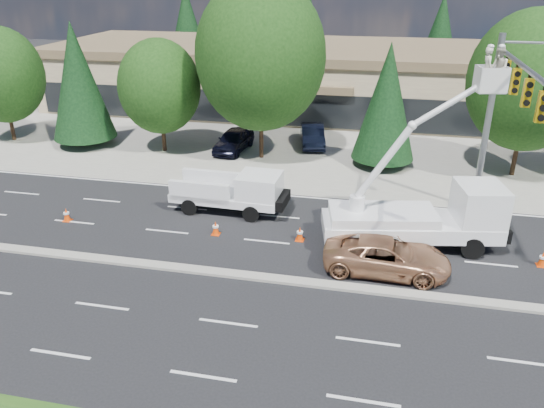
% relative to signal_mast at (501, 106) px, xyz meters
% --- Properties ---
extents(ground, '(140.00, 140.00, 0.00)m').
position_rel_signal_mast_xyz_m(ground, '(-10.03, -7.04, -6.06)').
color(ground, black).
rests_on(ground, ground).
extents(concrete_apron, '(140.00, 22.00, 0.01)m').
position_rel_signal_mast_xyz_m(concrete_apron, '(-10.03, 12.96, -6.05)').
color(concrete_apron, gray).
rests_on(concrete_apron, ground).
extents(road_median, '(120.00, 0.55, 0.12)m').
position_rel_signal_mast_xyz_m(road_median, '(-10.03, -7.04, -6.00)').
color(road_median, gray).
rests_on(road_median, ground).
extents(strip_mall, '(50.40, 15.40, 5.50)m').
position_rel_signal_mast_xyz_m(strip_mall, '(-10.03, 22.93, -3.23)').
color(strip_mall, '#9D876B').
rests_on(strip_mall, ground).
extents(tree_front_a, '(5.90, 5.90, 8.19)m').
position_rel_signal_mast_xyz_m(tree_front_a, '(-32.03, 7.96, -1.26)').
color(tree_front_a, '#332114').
rests_on(tree_front_a, ground).
extents(tree_front_b, '(4.37, 4.37, 8.62)m').
position_rel_signal_mast_xyz_m(tree_front_b, '(-26.03, 7.96, -1.43)').
color(tree_front_b, '#332114').
rests_on(tree_front_b, ground).
extents(tree_front_c, '(5.53, 5.53, 7.67)m').
position_rel_signal_mast_xyz_m(tree_front_c, '(-20.03, 7.96, -1.57)').
color(tree_front_c, '#332114').
rests_on(tree_front_c, ground).
extents(tree_front_d, '(8.28, 8.28, 11.49)m').
position_rel_signal_mast_xyz_m(tree_front_d, '(-13.03, 7.96, 0.67)').
color(tree_front_d, '#332114').
rests_on(tree_front_d, ground).
extents(tree_front_e, '(3.97, 3.97, 7.82)m').
position_rel_signal_mast_xyz_m(tree_front_e, '(-5.03, 7.96, -1.86)').
color(tree_front_e, '#332114').
rests_on(tree_front_e, ground).
extents(tree_front_f, '(7.12, 7.12, 9.88)m').
position_rel_signal_mast_xyz_m(tree_front_f, '(2.97, 7.96, -0.28)').
color(tree_front_f, '#332114').
rests_on(tree_front_f, ground).
extents(tree_back_a, '(5.14, 5.14, 10.12)m').
position_rel_signal_mast_xyz_m(tree_back_a, '(-28.03, 34.96, -0.62)').
color(tree_back_a, '#332114').
rests_on(tree_back_a, ground).
extents(tree_back_b, '(4.86, 4.86, 9.57)m').
position_rel_signal_mast_xyz_m(tree_back_b, '(-14.03, 34.96, -0.92)').
color(tree_back_b, '#332114').
rests_on(tree_back_b, ground).
extents(tree_back_c, '(4.83, 4.83, 9.51)m').
position_rel_signal_mast_xyz_m(tree_back_c, '(-0.03, 34.96, -0.95)').
color(tree_back_c, '#332114').
rests_on(tree_back_c, ground).
extents(signal_mast, '(2.76, 10.16, 9.00)m').
position_rel_signal_mast_xyz_m(signal_mast, '(0.00, 0.00, 0.00)').
color(signal_mast, gray).
rests_on(signal_mast, ground).
extents(utility_pickup, '(5.79, 2.44, 2.19)m').
position_rel_signal_mast_xyz_m(utility_pickup, '(-12.43, -0.86, -5.15)').
color(utility_pickup, white).
rests_on(utility_pickup, ground).
extents(bucket_truck, '(8.23, 3.82, 9.04)m').
position_rel_signal_mast_xyz_m(bucket_truck, '(-2.77, -2.70, -4.13)').
color(bucket_truck, white).
rests_on(bucket_truck, ground).
extents(traffic_cone_a, '(0.40, 0.40, 0.70)m').
position_rel_signal_mast_xyz_m(traffic_cone_a, '(-20.46, -3.76, -5.72)').
color(traffic_cone_a, '#DF3E07').
rests_on(traffic_cone_a, ground).
extents(traffic_cone_b, '(0.40, 0.40, 0.70)m').
position_rel_signal_mast_xyz_m(traffic_cone_b, '(-12.60, -3.62, -5.72)').
color(traffic_cone_b, '#DF3E07').
rests_on(traffic_cone_b, ground).
extents(traffic_cone_c, '(0.40, 0.40, 0.70)m').
position_rel_signal_mast_xyz_m(traffic_cone_c, '(-8.54, -3.38, -5.72)').
color(traffic_cone_c, '#DF3E07').
rests_on(traffic_cone_c, ground).
extents(traffic_cone_d, '(0.40, 0.40, 0.70)m').
position_rel_signal_mast_xyz_m(traffic_cone_d, '(-3.79, -2.79, -5.72)').
color(traffic_cone_d, '#DF3E07').
rests_on(traffic_cone_d, ground).
extents(traffic_cone_e, '(0.40, 0.40, 0.70)m').
position_rel_signal_mast_xyz_m(traffic_cone_e, '(2.06, -3.52, -5.72)').
color(traffic_cone_e, '#DF3E07').
rests_on(traffic_cone_e, ground).
extents(minivan, '(5.32, 2.54, 1.46)m').
position_rel_signal_mast_xyz_m(minivan, '(-4.52, -5.38, -5.33)').
color(minivan, tan).
rests_on(minivan, ground).
extents(parked_car_west, '(2.25, 4.67, 1.54)m').
position_rel_signal_mast_xyz_m(parked_car_west, '(-15.26, 8.96, -5.29)').
color(parked_car_west, black).
rests_on(parked_car_west, ground).
extents(parked_car_east, '(2.47, 4.76, 1.49)m').
position_rel_signal_mast_xyz_m(parked_car_east, '(-10.03, 11.31, -5.31)').
color(parked_car_east, black).
rests_on(parked_car_east, ground).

